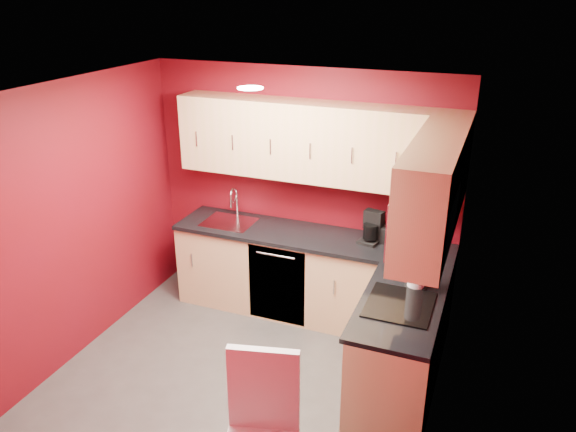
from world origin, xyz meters
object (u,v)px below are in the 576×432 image
Objects in this scene: paper_towel at (417,270)px; sink at (230,218)px; microwave at (423,218)px; napkin_holder at (388,235)px; coffee_maker at (371,228)px.

sink is at bearing 161.86° from paper_towel.
paper_towel is at bearing 98.13° from microwave.
sink is 3.30× the size of napkin_holder.
paper_towel reaches higher than coffee_maker.
microwave is at bearing -81.87° from paper_towel.
paper_towel reaches higher than napkin_holder.
paper_towel is at bearing -39.13° from coffee_maker.
microwave is 2.36× the size of paper_towel.
coffee_maker is at bearing 120.09° from microwave.
microwave is at bearing -68.10° from napkin_holder.
microwave reaches higher than paper_towel.
sink is 1.65m from napkin_holder.
sink is 1.62× the size of paper_towel.
coffee_maker is (-0.60, 1.04, -0.60)m from microwave.
napkin_holder is at bearing 117.22° from paper_towel.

